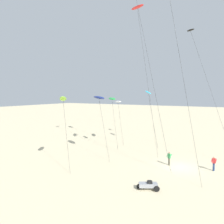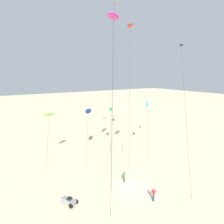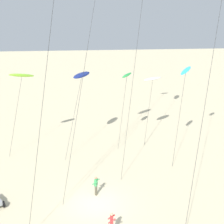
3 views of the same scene
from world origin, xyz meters
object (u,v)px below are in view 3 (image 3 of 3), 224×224
Objects in this scene: kite_flyer_middle at (112,223)px; kite_lime at (22,76)px; kite_flyer_nearest at (96,185)px; kite_green at (127,76)px; kite_white at (153,79)px; kite_cyan at (186,72)px; kite_navy at (82,75)px.

kite_lime is at bearing 114.35° from kite_flyer_middle.
kite_flyer_middle is (0.56, -5.01, 0.00)m from kite_flyer_nearest.
kite_green is at bearing 66.91° from kite_flyer_nearest.
kite_green is at bearing 75.65° from kite_flyer_middle.
kite_green is 0.96× the size of kite_lime.
kite_lime is at bearing -178.82° from kite_white.
kite_white is 19.03m from kite_flyer_middle.
kite_flyer_middle is at bearing -83.64° from kite_flyer_nearest.
kite_flyer_middle is at bearing -113.67° from kite_white.
kite_lime is 5.19× the size of kite_flyer_middle.
kite_cyan is at bearing 51.63° from kite_flyer_middle.
kite_cyan is 5.67× the size of kite_flyer_middle.
kite_lime is 19.11m from kite_flyer_middle.
kite_flyer_nearest is at bearing 96.36° from kite_flyer_middle.
kite_navy is at bearing 92.39° from kite_flyer_nearest.
kite_green reaches higher than kite_flyer_middle.
kite_cyan is (16.39, -4.56, 0.74)m from kite_lime.
kite_cyan is (5.07, -4.29, 0.99)m from kite_green.
kite_lime is at bearing 164.44° from kite_cyan.
kite_flyer_middle is at bearing -65.65° from kite_lime.
kite_white is 0.89× the size of kite_navy.
kite_cyan is 5.67× the size of kite_flyer_nearest.
kite_flyer_nearest is (-7.74, -11.37, -6.51)m from kite_white.
kite_lime is 14.88m from kite_flyer_nearest.
kite_white is 14.48m from kite_lime.
kite_white is at bearing 1.18° from kite_lime.
kite_lime reaches higher than kite_white.
kite_white is 3.24m from kite_green.
kite_white is 15.22m from kite_flyer_nearest.
kite_navy is (-5.02, -0.74, 0.30)m from kite_green.
kite_green is at bearing 139.78° from kite_cyan.
kite_flyer_nearest and kite_flyer_middle have the same top height.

